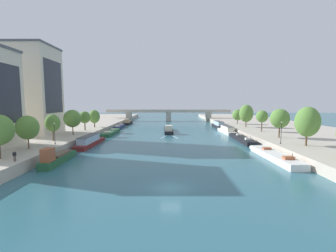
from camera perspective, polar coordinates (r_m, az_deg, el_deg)
name	(u,v)px	position (r m, az deg, el deg)	size (l,w,h in m)	color
ground_plane	(170,188)	(29.66, 0.40, -15.17)	(400.00, 400.00, 0.00)	#2D6070
quay_left	(57,129)	(92.22, -25.73, -0.68)	(36.00, 170.00, 1.85)	#B7AD9E
quay_right	(278,129)	(92.49, 25.62, -0.66)	(36.00, 170.00, 1.85)	#B7AD9E
barge_midriver	(168,130)	(81.56, -0.09, -0.92)	(3.27, 17.06, 2.93)	black
wake_behind_barge	(168,137)	(70.07, 0.08, -2.78)	(5.60, 5.94, 0.03)	#A0CCD6
moored_boat_left_midway	(56,158)	(44.89, -25.99, -7.14)	(2.28, 11.53, 3.32)	#235633
moored_boat_left_second	(89,141)	(59.74, -19.04, -3.59)	(3.08, 15.92, 2.61)	maroon
moored_boat_left_lone	(110,132)	(78.99, -14.25, -1.56)	(3.04, 16.85, 2.19)	#235633
moored_boat_left_far	(118,127)	(96.65, -12.19, -0.16)	(2.79, 14.14, 2.17)	#1E284C
moored_boat_left_end	(127,122)	(112.42, -10.03, 0.87)	(3.01, 13.12, 2.78)	black
moored_boat_right_second	(273,156)	(47.89, 24.67, -6.74)	(3.55, 17.00, 2.26)	silver
moored_boat_right_downstream	(242,139)	(66.23, 17.77, -3.07)	(3.10, 16.99, 2.26)	black
moored_boat_right_far	(226,130)	(81.66, 14.14, -0.95)	(3.37, 14.38, 2.59)	silver
moored_boat_right_near	(217,125)	(96.18, 12.15, 0.20)	(3.13, 13.67, 2.90)	black
tree_left_far	(26,128)	(50.27, -31.70, -0.35)	(4.02, 4.02, 6.32)	brown
tree_left_second	(51,123)	(58.16, -26.93, 0.66)	(3.27, 3.27, 6.08)	brown
tree_left_by_lamp	(71,119)	(66.89, -22.85, 1.70)	(4.50, 4.50, 6.75)	brown
tree_left_distant	(84,117)	(76.34, -20.20, 2.02)	(3.44, 3.44, 5.95)	brown
tree_left_third	(93,117)	(84.52, -18.03, 2.23)	(3.75, 3.75, 6.07)	brown
tree_right_end_of_row	(306,122)	(53.95, 31.04, 0.91)	(4.68, 4.68, 7.92)	brown
tree_right_second	(279,118)	(63.23, 25.75, 1.69)	(4.55, 4.55, 7.15)	brown
tree_right_far	(261,116)	(74.20, 22.05, 2.21)	(3.41, 3.41, 6.34)	brown
tree_right_by_lamp	(245,113)	(85.37, 18.59, 2.98)	(4.79, 4.79, 7.88)	brown
tree_right_third	(237,115)	(96.49, 16.65, 2.66)	(4.21, 4.21, 5.87)	brown
lamppost_left_bank	(53,133)	(53.70, -26.54, -1.47)	(0.28, 0.28, 4.50)	black
lamppost_right_bank	(280,132)	(54.15, 26.04, -1.26)	(0.28, 0.28, 4.72)	black
building_left_corner	(31,90)	(73.58, -30.88, 7.63)	(12.32, 12.17, 24.02)	beige
bridge_far	(168,114)	(127.17, -0.09, 3.06)	(68.01, 4.40, 6.44)	#ADA899
person_on_quay	(13,155)	(41.42, -34.01, -6.08)	(0.34, 0.47, 1.62)	#473D33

